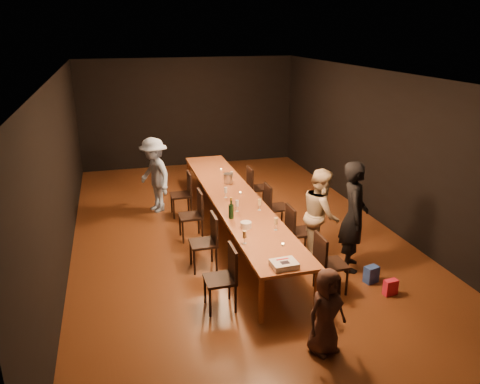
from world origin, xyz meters
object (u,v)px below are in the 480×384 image
object	(u,v)px
woman_tan	(321,214)
plate_stack	(246,225)
chair_right_2	(277,207)
chair_left_1	(203,243)
chair_right_0	(331,263)
child	(326,311)
table	(235,199)
woman_birthday	(354,216)
chair_left_3	(181,194)
champagne_bottle	(231,208)
chair_right_3	(258,187)
ice_bucket	(228,178)
chair_right_1	(300,231)
man_blue	(154,175)
chair_left_0	(220,279)
birthday_cake	(284,264)
chair_left_2	(191,215)

from	to	relation	value
woman_tan	plate_stack	size ratio (longest dim) A/B	8.94
chair_right_2	chair_left_1	size ratio (longest dim) A/B	1.00
chair_right_0	child	world-z (taller)	child
table	child	bearing A→B (deg)	-87.29
chair_right_0	child	bearing A→B (deg)	-28.53
child	plate_stack	bearing A→B (deg)	82.10
chair_left_1	woman_birthday	world-z (taller)	woman_birthday
chair_left_3	champagne_bottle	distance (m)	2.30
chair_right_3	ice_bucket	size ratio (longest dim) A/B	4.62
woman_birthday	champagne_bottle	size ratio (longest dim) A/B	4.97
table	chair_right_1	size ratio (longest dim) A/B	6.45
child	champagne_bottle	bearing A→B (deg)	83.17
chair_left_1	champagne_bottle	distance (m)	0.74
chair_right_3	plate_stack	bearing A→B (deg)	-21.59
chair_left_1	man_blue	world-z (taller)	man_blue
chair_left_0	chair_left_3	world-z (taller)	same
champagne_bottle	woman_tan	bearing A→B (deg)	-13.20
child	ice_bucket	distance (m)	4.50
chair_left_0	chair_right_1	bearing A→B (deg)	-54.78
chair_right_1	chair_right_2	world-z (taller)	same
chair_right_3	chair_left_1	world-z (taller)	same
chair_right_2	champagne_bottle	xyz separation A→B (m)	(-1.17, -0.99, 0.47)
chair_right_2	table	bearing A→B (deg)	-90.00
plate_stack	birthday_cake	bearing A→B (deg)	-84.34
chair_left_1	man_blue	bearing A→B (deg)	9.82
chair_right_0	chair_right_2	bearing A→B (deg)	180.00
child	chair_right_2	bearing A→B (deg)	62.16
chair_right_0	woman_tan	xyz separation A→B (m)	(0.30, 1.07, 0.33)
chair_left_3	woman_birthday	size ratio (longest dim) A/B	0.51
chair_left_0	woman_tan	distance (m)	2.29
chair_right_1	plate_stack	world-z (taller)	chair_right_1
chair_right_2	chair_left_0	world-z (taller)	same
chair_left_3	champagne_bottle	world-z (taller)	champagne_bottle
chair_left_1	woman_tan	distance (m)	2.03
chair_right_1	woman_birthday	size ratio (longest dim) A/B	0.51
chair_right_1	woman_birthday	world-z (taller)	woman_birthday
chair_left_1	champagne_bottle	xyz separation A→B (m)	(0.53, 0.21, 0.47)
ice_bucket	birthday_cake	bearing A→B (deg)	-92.16
table	chair_left_2	distance (m)	0.88
woman_birthday	man_blue	xyz separation A→B (m)	(-2.83, 3.42, -0.11)
chair_right_0	ice_bucket	size ratio (longest dim) A/B	4.62
chair_left_2	man_blue	xyz separation A→B (m)	(-0.49, 1.60, 0.34)
birthday_cake	chair_left_3	bearing A→B (deg)	98.57
table	chair_left_1	size ratio (longest dim) A/B	6.45
woman_birthday	chair_left_2	bearing A→B (deg)	76.12
chair_right_3	ice_bucket	xyz separation A→B (m)	(-0.77, -0.36, 0.39)
woman_tan	child	distance (m)	2.52
man_blue	chair_left_1	bearing A→B (deg)	-12.69
chair_left_3	woman_tan	world-z (taller)	woman_tan
chair_left_2	chair_right_2	bearing A→B (deg)	-90.00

